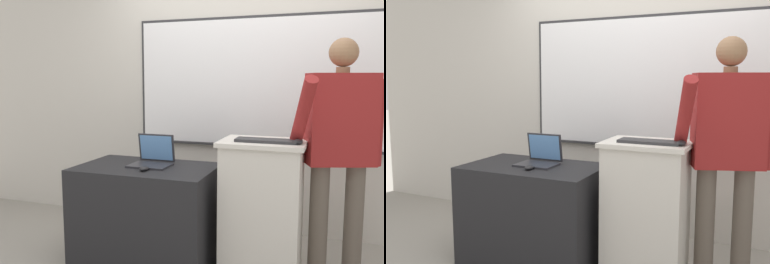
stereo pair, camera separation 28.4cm
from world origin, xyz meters
The scene contains 8 objects.
back_wall centered at (0.01, 1.40, 1.45)m, with size 6.40×0.17×2.91m.
lectern_podium centered at (0.37, 0.44, 0.50)m, with size 0.59×0.47×1.00m.
side_desk centered at (-0.50, 0.37, 0.38)m, with size 1.04×0.66×0.77m.
person_presenter centered at (0.87, 0.58, 0.99)m, with size 0.63×0.66×1.70m.
laptop centered at (-0.48, 0.44, 0.83)m, with size 0.30×0.26×0.23m.
wireless_keyboard centered at (0.40, 0.38, 1.01)m, with size 0.41×0.15×0.02m.
computer_mouse_by_laptop centered at (-0.45, 0.23, 0.78)m, with size 0.06×0.10×0.03m.
computer_mouse_by_keyboard centered at (0.61, 0.36, 1.02)m, with size 0.06×0.10×0.03m.
Camera 2 is at (1.09, -2.25, 1.42)m, focal length 38.00 mm.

